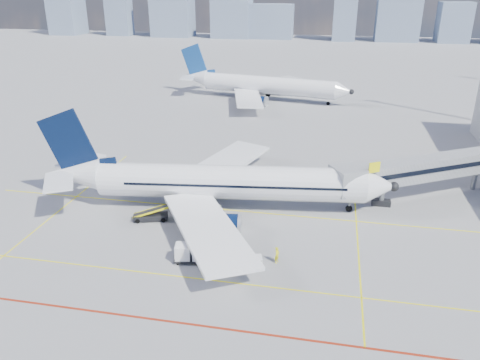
# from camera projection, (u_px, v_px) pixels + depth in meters

# --- Properties ---
(ground) EXTENTS (420.00, 420.00, 0.00)m
(ground) POSITION_uv_depth(u_px,v_px,m) (217.00, 245.00, 47.42)
(ground) COLOR #949496
(ground) RESTS_ON ground
(apron_markings) EXTENTS (90.00, 35.12, 0.01)m
(apron_markings) POSITION_uv_depth(u_px,v_px,m) (202.00, 266.00, 43.99)
(apron_markings) COLOR #F5EE0C
(apron_markings) RESTS_ON ground
(jet_bridge) EXTENTS (23.55, 15.78, 6.30)m
(jet_bridge) POSITION_uv_depth(u_px,v_px,m) (437.00, 168.00, 57.06)
(jet_bridge) COLOR #9C9FA4
(jet_bridge) RESTS_ON ground
(distant_skyline) EXTENTS (257.23, 15.09, 29.73)m
(distant_skyline) POSITION_uv_depth(u_px,v_px,m) (295.00, 14.00, 216.29)
(distant_skyline) COLOR #7586A2
(distant_skyline) RESTS_ON ground
(main_aircraft) EXTENTS (40.89, 35.54, 11.97)m
(main_aircraft) POSITION_uv_depth(u_px,v_px,m) (216.00, 182.00, 54.17)
(main_aircraft) COLOR white
(main_aircraft) RESTS_ON ground
(second_aircraft) EXTENTS (40.47, 34.97, 11.89)m
(second_aircraft) POSITION_uv_depth(u_px,v_px,m) (261.00, 85.00, 105.59)
(second_aircraft) COLOR white
(second_aircraft) RESTS_ON ground
(baggage_tug) EXTENTS (2.30, 1.74, 1.44)m
(baggage_tug) POSITION_uv_depth(u_px,v_px,m) (250.00, 259.00, 43.77)
(baggage_tug) COLOR white
(baggage_tug) RESTS_ON ground
(cargo_dolly) EXTENTS (3.49, 2.01, 1.80)m
(cargo_dolly) POSITION_uv_depth(u_px,v_px,m) (192.00, 252.00, 44.29)
(cargo_dolly) COLOR black
(cargo_dolly) RESTS_ON ground
(belt_loader) EXTENTS (5.39, 2.57, 2.17)m
(belt_loader) POSITION_uv_depth(u_px,v_px,m) (152.00, 215.00, 52.24)
(belt_loader) COLOR black
(belt_loader) RESTS_ON ground
(ramp_worker) EXTENTS (0.58, 0.70, 1.66)m
(ramp_worker) POSITION_uv_depth(u_px,v_px,m) (277.00, 255.00, 44.18)
(ramp_worker) COLOR yellow
(ramp_worker) RESTS_ON ground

